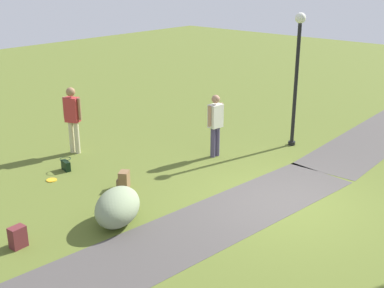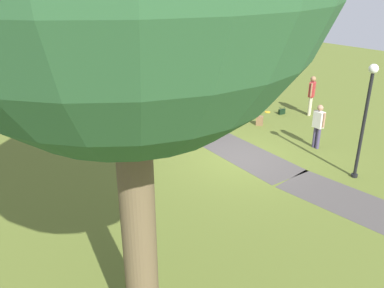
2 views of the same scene
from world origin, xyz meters
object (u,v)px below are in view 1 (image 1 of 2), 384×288
handbag_on_grass (66,165)px  frisbee_on_grass (52,180)px  lamp_post (297,66)px  man_near_boulder (215,121)px  lawn_boulder (118,207)px  woman_with_handbag (72,115)px  backpack_by_boulder (124,180)px  spare_backpack_on_lawn (17,237)px

handbag_on_grass → frisbee_on_grass: 0.67m
lamp_post → handbag_on_grass: 6.53m
lamp_post → handbag_on_grass: bearing=-31.0°
man_near_boulder → handbag_on_grass: (3.18, -2.14, -0.82)m
lawn_boulder → handbag_on_grass: 3.17m
woman_with_handbag → backpack_by_boulder: 2.91m
lamp_post → man_near_boulder: 2.69m
lawn_boulder → man_near_boulder: bearing=-167.7°
woman_with_handbag → man_near_boulder: bearing=127.5°
man_near_boulder → backpack_by_boulder: bearing=-5.4°
lamp_post → man_near_boulder: size_ratio=2.18×
woman_with_handbag → frisbee_on_grass: bearing=36.7°
man_near_boulder → frisbee_on_grass: man_near_boulder is taller
spare_backpack_on_lawn → frisbee_on_grass: bearing=-134.8°
frisbee_on_grass → lawn_boulder: bearing=83.4°
lamp_post → lawn_boulder: (6.22, -0.17, -1.88)m
lamp_post → man_near_boulder: (2.13, -1.05, -1.27)m
lamp_post → man_near_boulder: lamp_post is taller
backpack_by_boulder → woman_with_handbag: bearing=-103.4°
lawn_boulder → frisbee_on_grass: (-0.32, -2.76, -0.34)m
backpack_by_boulder → frisbee_on_grass: bearing=-61.9°
woman_with_handbag → man_near_boulder: woman_with_handbag is taller
man_near_boulder → frisbee_on_grass: (3.77, -1.87, -0.95)m
lamp_post → backpack_by_boulder: bearing=-14.8°
man_near_boulder → frisbee_on_grass: bearing=-26.3°
woman_with_handbag → frisbee_on_grass: (1.49, 1.11, -1.04)m
lawn_boulder → spare_backpack_on_lawn: size_ratio=3.73×
lamp_post → frisbee_on_grass: size_ratio=14.95×
backpack_by_boulder → frisbee_on_grass: 1.81m
lawn_boulder → woman_with_handbag: size_ratio=0.83×
spare_backpack_on_lawn → lamp_post: bearing=174.0°
lamp_post → handbag_on_grass: size_ratio=10.71×
lawn_boulder → man_near_boulder: man_near_boulder is taller
lamp_post → frisbee_on_grass: (5.90, -2.92, -2.22)m
frisbee_on_grass → backpack_by_boulder: bearing=118.1°
backpack_by_boulder → frisbee_on_grass: (0.85, -1.59, -0.18)m
lawn_boulder → frisbee_on_grass: 2.80m
woman_with_handbag → spare_backpack_on_lawn: woman_with_handbag is taller
lamp_post → woman_with_handbag: lamp_post is taller
frisbee_on_grass → man_near_boulder: bearing=153.7°
man_near_boulder → spare_backpack_on_lawn: man_near_boulder is taller
backpack_by_boulder → frisbee_on_grass: backpack_by_boulder is taller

